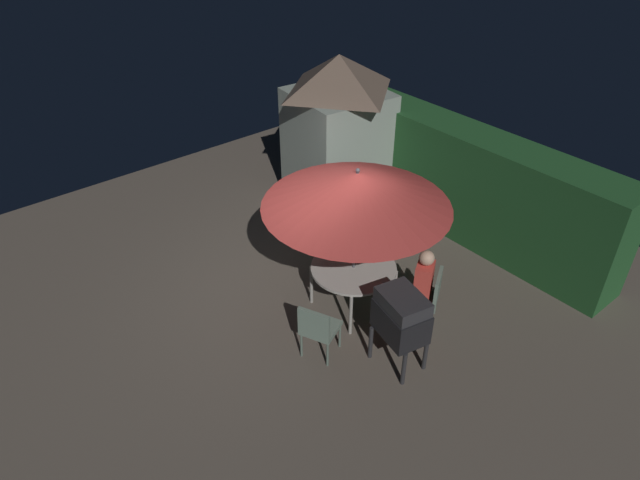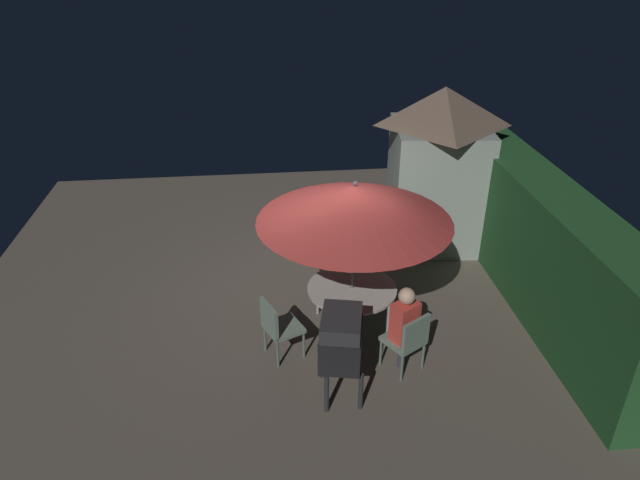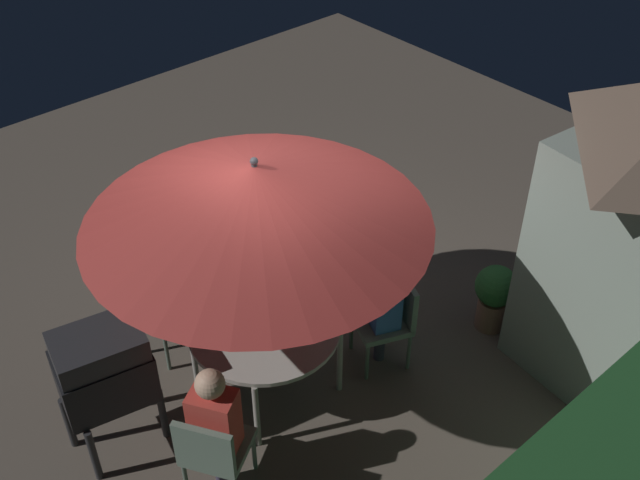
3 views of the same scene
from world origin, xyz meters
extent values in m
plane|color=brown|center=(0.00, 0.00, 0.00)|extent=(11.00, 11.00, 0.00)
cube|color=#1E4C23|center=(0.00, 3.50, 0.97)|extent=(6.73, 0.86, 1.93)
cube|color=gray|center=(-1.80, 2.44, 1.12)|extent=(1.77, 1.77, 2.24)
pyramid|color=brown|center=(-1.80, 2.44, 2.57)|extent=(1.88, 1.88, 0.67)
cube|color=slate|center=(-1.72, 3.25, 0.87)|extent=(0.68, 0.10, 1.74)
cylinder|color=#B2ADA3|center=(0.81, 0.49, 0.72)|extent=(1.28, 1.28, 0.04)
cylinder|color=gray|center=(0.36, 0.04, 0.35)|extent=(0.05, 0.05, 0.70)
cylinder|color=gray|center=(1.26, 0.04, 0.35)|extent=(0.05, 0.05, 0.70)
cylinder|color=gray|center=(0.36, 0.94, 0.35)|extent=(0.05, 0.05, 0.70)
cylinder|color=gray|center=(1.26, 0.94, 0.35)|extent=(0.05, 0.05, 0.70)
cylinder|color=#4C4C51|center=(0.81, 0.49, 1.16)|extent=(0.04, 0.04, 2.31)
cone|color=#B73833|center=(0.81, 0.49, 2.06)|extent=(2.64, 2.64, 0.51)
sphere|color=#4C4C51|center=(0.81, 0.49, 2.34)|extent=(0.06, 0.06, 0.06)
cube|color=black|center=(2.09, 0.15, 0.78)|extent=(0.79, 0.64, 0.45)
cube|color=#2B2B2E|center=(2.09, 0.15, 1.10)|extent=(0.75, 0.60, 0.20)
cylinder|color=#262628|center=(1.78, -0.06, 0.28)|extent=(0.06, 0.06, 0.55)
cylinder|color=#262628|center=(2.40, -0.06, 0.28)|extent=(0.06, 0.06, 0.55)
cylinder|color=#262628|center=(1.78, 0.36, 0.28)|extent=(0.06, 0.06, 0.55)
cylinder|color=#262628|center=(2.40, 0.36, 0.28)|extent=(0.06, 0.06, 0.55)
cube|color=slate|center=(1.70, 1.04, 0.45)|extent=(0.63, 0.63, 0.06)
cube|color=slate|center=(1.88, 1.15, 0.68)|extent=(0.29, 0.42, 0.45)
cylinder|color=#516155|center=(1.97, 0.98, 0.23)|extent=(0.04, 0.04, 0.45)
cylinder|color=#516155|center=(1.76, 1.32, 0.23)|extent=(0.04, 0.04, 0.45)
cylinder|color=#516155|center=(1.63, 0.77, 0.23)|extent=(0.04, 0.04, 0.45)
cylinder|color=#516155|center=(1.42, 1.11, 0.23)|extent=(0.04, 0.04, 0.45)
cube|color=slate|center=(-0.17, 0.90, 0.45)|extent=(0.60, 0.60, 0.06)
cube|color=slate|center=(-0.36, 0.99, 0.68)|extent=(0.23, 0.44, 0.45)
cylinder|color=#516155|center=(-0.27, 1.17, 0.23)|extent=(0.04, 0.04, 0.45)
cylinder|color=#516155|center=(-0.43, 0.80, 0.23)|extent=(0.04, 0.04, 0.45)
cylinder|color=#516155|center=(0.09, 1.01, 0.23)|extent=(0.04, 0.04, 0.45)
cylinder|color=#516155|center=(-0.06, 0.64, 0.23)|extent=(0.04, 0.04, 0.45)
cube|color=slate|center=(1.26, -0.52, 0.45)|extent=(0.61, 0.61, 0.06)
cube|color=slate|center=(1.35, -0.71, 0.68)|extent=(0.44, 0.23, 0.45)
cylinder|color=#516155|center=(1.16, -0.78, 0.23)|extent=(0.04, 0.04, 0.45)
cylinder|color=#516155|center=(1.53, -0.62, 0.23)|extent=(0.04, 0.04, 0.45)
cylinder|color=#516155|center=(1.00, -0.42, 0.23)|extent=(0.04, 0.04, 0.45)
cylinder|color=#516155|center=(1.36, -0.25, 0.23)|extent=(0.04, 0.04, 0.45)
cylinder|color=#936651|center=(-1.28, 1.31, 0.17)|extent=(0.29, 0.29, 0.33)
sphere|color=#2D6B33|center=(-1.28, 1.31, 0.50)|extent=(0.40, 0.40, 0.40)
cube|color=#CC3D33|center=(1.70, 1.04, 0.76)|extent=(0.38, 0.42, 0.55)
sphere|color=tan|center=(1.70, 1.04, 1.15)|extent=(0.22, 0.22, 0.22)
cylinder|color=#383347|center=(1.70, 1.04, 0.24)|extent=(0.10, 0.10, 0.48)
cube|color=#3866B2|center=(-0.17, 0.90, 0.76)|extent=(0.35, 0.41, 0.55)
sphere|color=tan|center=(-0.17, 0.90, 1.15)|extent=(0.22, 0.22, 0.22)
cylinder|color=#383347|center=(-0.17, 0.90, 0.24)|extent=(0.10, 0.10, 0.48)
camera|label=1|loc=(5.60, -4.12, 5.82)|focal=31.55mm
camera|label=2|loc=(7.59, -0.69, 5.26)|focal=32.25mm
camera|label=3|loc=(3.49, 4.24, 5.23)|focal=43.07mm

